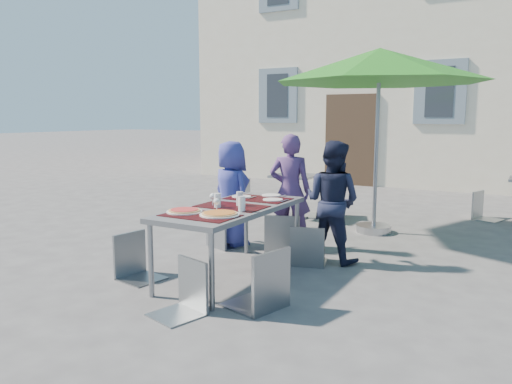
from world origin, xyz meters
The scene contains 21 objects.
ground centered at (0.00, 0.00, 0.00)m, with size 90.00×90.00×0.00m, color #464648.
building centered at (0.00, 11.50, 4.85)m, with size 13.60×8.20×11.10m.
dining_table centered at (-0.73, 0.03, 0.70)m, with size 0.80×1.85×0.76m.
pizza_near_left centered at (-0.94, -0.48, 0.77)m, with size 0.35×0.35×0.03m.
pizza_near_right centered at (-0.56, -0.44, 0.77)m, with size 0.37×0.37×0.03m.
glassware centered at (-0.69, -0.08, 0.83)m, with size 0.49×0.45×0.15m.
place_settings centered at (-0.72, 0.66, 0.76)m, with size 0.67×0.49×0.01m.
child_0 centered at (-1.44, 1.14, 0.68)m, with size 0.66×0.43×1.36m, color #363B95.
child_1 centered at (-0.74, 1.45, 0.73)m, with size 0.53×0.35×1.46m, color #52346A.
child_2 centered at (-0.04, 1.11, 0.70)m, with size 0.68×0.39×1.40m, color #171B33.
chair_0 centered at (-1.48, 0.98, 0.52)m, with size 0.51×0.51×0.90m.
chair_1 centered at (-0.65, 1.06, 0.56)m, with size 0.54×0.54×0.95m.
chair_2 centered at (-0.20, 0.80, 0.50)m, with size 0.47×0.48×0.87m.
chair_3 centered at (-1.59, -0.49, 0.52)m, with size 0.46×0.46×0.89m.
chair_4 centered at (-0.02, -0.59, 0.60)m, with size 0.56×0.56×1.02m.
chair_5 centered at (-0.56, -1.00, 0.51)m, with size 0.48×0.48×0.87m.
patio_umbrella centered at (-0.02, 2.77, 2.35)m, with size 2.96×2.96×2.60m.
cafe_table_0 centered at (-1.48, 3.16, 0.48)m, with size 0.67×0.67×0.72m.
bg_chair_l_0 centered at (-2.52, 3.56, 0.59)m, with size 0.55×0.54×1.00m.
bg_chair_r_0 centered at (-1.01, 3.51, 0.58)m, with size 0.56×0.56×0.99m.
bg_chair_l_1 centered at (1.26, 4.57, 0.50)m, with size 0.49×0.49×0.87m.
Camera 1 is at (1.97, -4.24, 1.67)m, focal length 35.00 mm.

